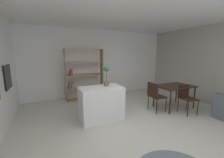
# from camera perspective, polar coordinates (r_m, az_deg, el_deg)

# --- Properties ---
(ground_plane) EXTENTS (9.52, 9.52, 0.00)m
(ground_plane) POSITION_cam_1_polar(r_m,az_deg,el_deg) (3.80, 7.40, -18.24)
(ground_plane) COLOR beige
(ceiling_slab) EXTENTS (6.92, 6.14, 0.06)m
(ceiling_slab) POSITION_cam_1_polar(r_m,az_deg,el_deg) (3.49, 8.59, 27.01)
(ceiling_slab) COLOR white
(ceiling_slab) RESTS_ON ground_plane
(back_partition) EXTENTS (6.92, 0.06, 2.79)m
(back_partition) POSITION_cam_1_polar(r_m,az_deg,el_deg) (6.13, -7.61, 6.32)
(back_partition) COLOR white
(back_partition) RESTS_ON ground_plane
(right_partition_gray) EXTENTS (0.06, 6.14, 2.79)m
(right_partition_gray) POSITION_cam_1_polar(r_m,az_deg,el_deg) (5.96, 37.07, 4.23)
(right_partition_gray) COLOR #B2ADA3
(right_partition_gray) RESTS_ON ground_plane
(built_in_oven) EXTENTS (0.06, 0.60, 0.61)m
(built_in_oven) POSITION_cam_1_polar(r_m,az_deg,el_deg) (4.48, -36.45, 0.71)
(built_in_oven) COLOR black
(built_in_oven) RESTS_ON ground_plane
(kitchen_island) EXTENTS (1.15, 0.70, 0.91)m
(kitchen_island) POSITION_cam_1_polar(r_m,az_deg,el_deg) (3.98, -4.45, -9.62)
(kitchen_island) COLOR white
(kitchen_island) RESTS_ON ground_plane
(potted_plant_on_island) EXTENTS (0.16, 0.16, 0.56)m
(potted_plant_on_island) POSITION_cam_1_polar(r_m,az_deg,el_deg) (3.93, -2.26, 2.12)
(potted_plant_on_island) COLOR brown
(potted_plant_on_island) RESTS_ON kitchen_island
(open_bookshelf) EXTENTS (1.47, 0.33, 1.98)m
(open_bookshelf) POSITION_cam_1_polar(r_m,az_deg,el_deg) (5.68, -11.70, 1.48)
(open_bookshelf) COLOR #997551
(open_bookshelf) RESTS_ON ground_plane
(dining_table) EXTENTS (1.19, 0.83, 0.76)m
(dining_table) POSITION_cam_1_polar(r_m,az_deg,el_deg) (5.14, 23.78, -3.27)
(dining_table) COLOR black
(dining_table) RESTS_ON ground_plane
(dining_chair_near) EXTENTS (0.47, 0.51, 0.86)m
(dining_chair_near) POSITION_cam_1_polar(r_m,az_deg,el_deg) (4.91, 27.62, -6.09)
(dining_chair_near) COLOR black
(dining_chair_near) RESTS_ON ground_plane
(dining_chair_island_side) EXTENTS (0.42, 0.46, 0.92)m
(dining_chair_island_side) POSITION_cam_1_polar(r_m,az_deg,el_deg) (4.60, 16.92, -5.90)
(dining_chair_island_side) COLOR black
(dining_chair_island_side) RESTS_ON ground_plane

